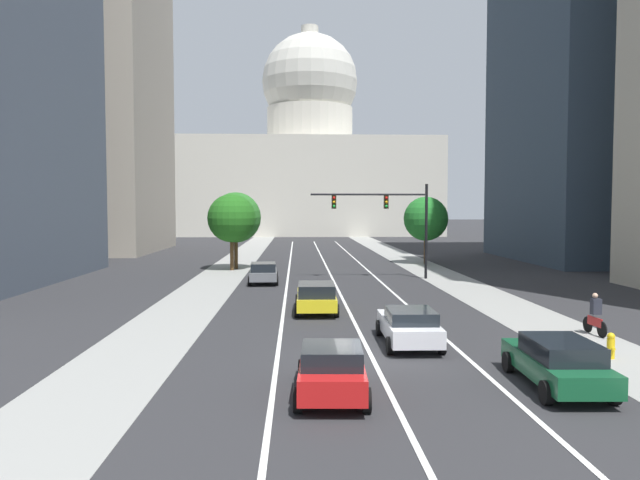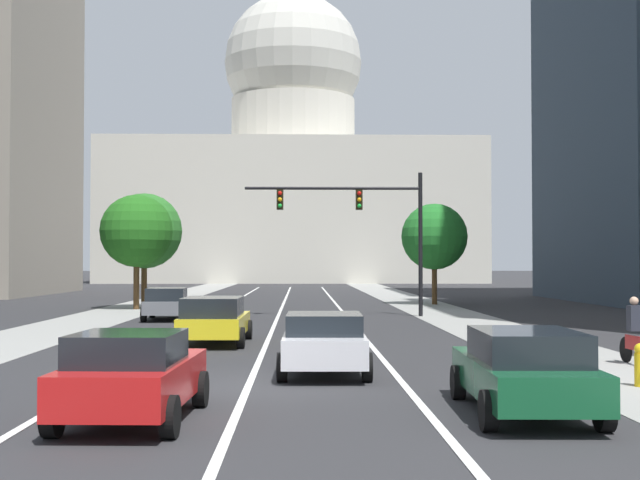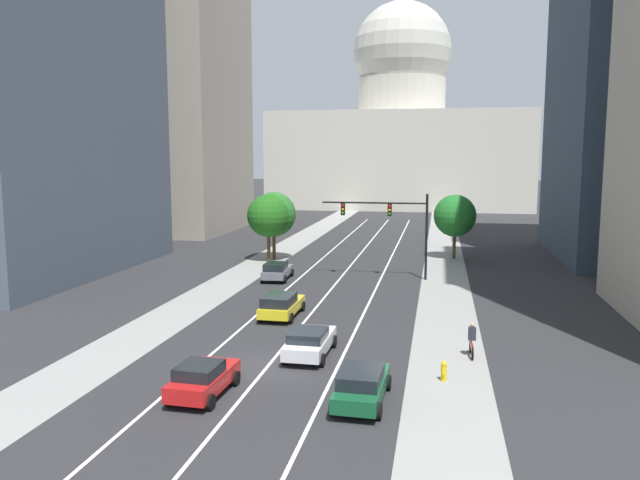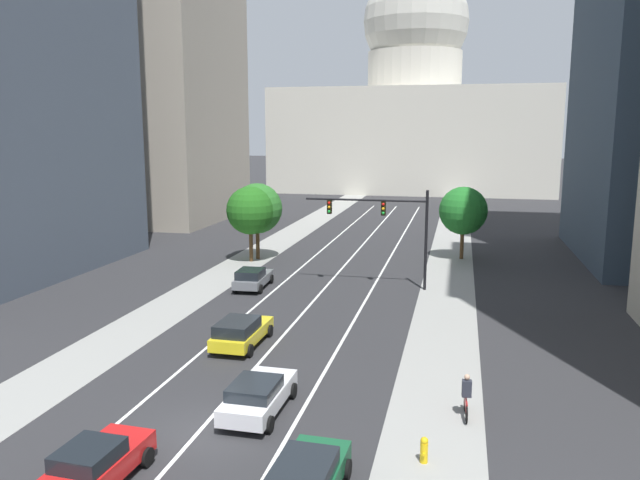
{
  "view_description": "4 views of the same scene",
  "coord_description": "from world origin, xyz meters",
  "px_view_note": "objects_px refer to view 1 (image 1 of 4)",
  "views": [
    {
      "loc": [
        -2.57,
        -19.95,
        5.16
      ],
      "look_at": [
        -0.49,
        33.42,
        2.25
      ],
      "focal_mm": 33.11,
      "sensor_mm": 36.0,
      "label": 1
    },
    {
      "loc": [
        1.09,
        -17.92,
        2.59
      ],
      "look_at": [
        1.95,
        20.45,
        3.6
      ],
      "focal_mm": 47.61,
      "sensor_mm": 36.0,
      "label": 2
    },
    {
      "loc": [
        7.77,
        -27.48,
        9.84
      ],
      "look_at": [
        -1.96,
        23.33,
        2.9
      ],
      "focal_mm": 35.09,
      "sensor_mm": 36.0,
      "label": 3
    },
    {
      "loc": [
        8.99,
        -19.78,
        10.87
      ],
      "look_at": [
        -2.31,
        30.12,
        1.84
      ],
      "focal_mm": 34.97,
      "sensor_mm": 36.0,
      "label": 4
    }
  ],
  "objects_px": {
    "car_white": "(409,325)",
    "fire_hydrant": "(611,345)",
    "cyclist": "(595,314)",
    "street_tree_near_left": "(232,218)",
    "car_gray": "(263,272)",
    "car_yellow": "(316,297)",
    "car_green": "(558,361)",
    "street_tree_mid_left": "(236,218)",
    "street_tree_near_right": "(426,219)",
    "traffic_signal_mast": "(390,213)",
    "capitol_building": "(310,163)",
    "car_red": "(332,369)"
  },
  "relations": [
    {
      "from": "car_gray",
      "to": "street_tree_mid_left",
      "type": "xyz_separation_m",
      "value": [
        -2.86,
        9.78,
        3.59
      ]
    },
    {
      "from": "capitol_building",
      "to": "car_gray",
      "type": "bearing_deg",
      "value": -93.61
    },
    {
      "from": "car_gray",
      "to": "car_red",
      "type": "relative_size",
      "value": 1.08
    },
    {
      "from": "car_red",
      "to": "car_yellow",
      "type": "xyz_separation_m",
      "value": [
        0.0,
        12.99,
        0.03
      ]
    },
    {
      "from": "car_yellow",
      "to": "fire_hydrant",
      "type": "height_order",
      "value": "car_yellow"
    },
    {
      "from": "car_white",
      "to": "traffic_signal_mast",
      "type": "height_order",
      "value": "traffic_signal_mast"
    },
    {
      "from": "car_gray",
      "to": "cyclist",
      "type": "height_order",
      "value": "cyclist"
    },
    {
      "from": "car_gray",
      "to": "cyclist",
      "type": "distance_m",
      "value": 22.26
    },
    {
      "from": "car_gray",
      "to": "car_yellow",
      "type": "bearing_deg",
      "value": -166.7
    },
    {
      "from": "car_green",
      "to": "street_tree_near_left",
      "type": "bearing_deg",
      "value": 23.54
    },
    {
      "from": "street_tree_near_left",
      "to": "street_tree_near_right",
      "type": "height_order",
      "value": "street_tree_near_left"
    },
    {
      "from": "capitol_building",
      "to": "street_tree_near_left",
      "type": "relative_size",
      "value": 7.66
    },
    {
      "from": "car_green",
      "to": "street_tree_near_right",
      "type": "distance_m",
      "value": 37.84
    },
    {
      "from": "car_white",
      "to": "fire_hydrant",
      "type": "bearing_deg",
      "value": -108.45
    },
    {
      "from": "car_green",
      "to": "street_tree_near_right",
      "type": "xyz_separation_m",
      "value": [
        4.39,
        37.43,
        3.39
      ]
    },
    {
      "from": "street_tree_near_right",
      "to": "street_tree_near_left",
      "type": "bearing_deg",
      "value": -164.0
    },
    {
      "from": "car_red",
      "to": "street_tree_mid_left",
      "type": "xyz_separation_m",
      "value": [
        -6.11,
        34.12,
        3.58
      ]
    },
    {
      "from": "car_green",
      "to": "street_tree_mid_left",
      "type": "height_order",
      "value": "street_tree_mid_left"
    },
    {
      "from": "car_green",
      "to": "street_tree_near_left",
      "type": "height_order",
      "value": "street_tree_near_left"
    },
    {
      "from": "capitol_building",
      "to": "street_tree_near_right",
      "type": "distance_m",
      "value": 65.12
    },
    {
      "from": "car_gray",
      "to": "fire_hydrant",
      "type": "height_order",
      "value": "car_gray"
    },
    {
      "from": "car_green",
      "to": "street_tree_near_right",
      "type": "height_order",
      "value": "street_tree_near_right"
    },
    {
      "from": "car_white",
      "to": "car_gray",
      "type": "bearing_deg",
      "value": 20.45
    },
    {
      "from": "traffic_signal_mast",
      "to": "cyclist",
      "type": "height_order",
      "value": "traffic_signal_mast"
    },
    {
      "from": "capitol_building",
      "to": "cyclist",
      "type": "xyz_separation_m",
      "value": [
        9.51,
        -94.27,
        -13.29
      ]
    },
    {
      "from": "capitol_building",
      "to": "cyclist",
      "type": "relative_size",
      "value": 28.15
    },
    {
      "from": "street_tree_near_right",
      "to": "car_white",
      "type": "bearing_deg",
      "value": -103.43
    },
    {
      "from": "car_yellow",
      "to": "car_green",
      "type": "xyz_separation_m",
      "value": [
        6.52,
        -12.46,
        -0.03
      ]
    },
    {
      "from": "car_yellow",
      "to": "traffic_signal_mast",
      "type": "distance_m",
      "value": 15.35
    },
    {
      "from": "car_yellow",
      "to": "car_white",
      "type": "distance_m",
      "value": 7.77
    },
    {
      "from": "street_tree_near_right",
      "to": "car_yellow",
      "type": "bearing_deg",
      "value": -113.6
    },
    {
      "from": "cyclist",
      "to": "street_tree_mid_left",
      "type": "distance_m",
      "value": 32.03
    },
    {
      "from": "cyclist",
      "to": "street_tree_near_left",
      "type": "bearing_deg",
      "value": 30.89
    },
    {
      "from": "fire_hydrant",
      "to": "street_tree_near_right",
      "type": "distance_m",
      "value": 34.53
    },
    {
      "from": "car_white",
      "to": "street_tree_near_right",
      "type": "height_order",
      "value": "street_tree_near_right"
    },
    {
      "from": "street_tree_near_right",
      "to": "cyclist",
      "type": "bearing_deg",
      "value": -89.56
    },
    {
      "from": "capitol_building",
      "to": "car_green",
      "type": "distance_m",
      "value": 102.1
    },
    {
      "from": "traffic_signal_mast",
      "to": "street_tree_mid_left",
      "type": "distance_m",
      "value": 14.08
    },
    {
      "from": "car_red",
      "to": "fire_hydrant",
      "type": "xyz_separation_m",
      "value": [
        9.78,
        3.64,
        -0.3
      ]
    },
    {
      "from": "car_yellow",
      "to": "traffic_signal_mast",
      "type": "bearing_deg",
      "value": -22.29
    },
    {
      "from": "car_gray",
      "to": "fire_hydrant",
      "type": "xyz_separation_m",
      "value": [
        13.02,
        -20.7,
        -0.29
      ]
    },
    {
      "from": "car_yellow",
      "to": "fire_hydrant",
      "type": "xyz_separation_m",
      "value": [
        9.78,
        -9.35,
        -0.33
      ]
    },
    {
      "from": "car_gray",
      "to": "car_red",
      "type": "xyz_separation_m",
      "value": [
        3.25,
        -24.34,
        0.01
      ]
    },
    {
      "from": "car_gray",
      "to": "street_tree_mid_left",
      "type": "bearing_deg",
      "value": 13.65
    },
    {
      "from": "car_white",
      "to": "cyclist",
      "type": "xyz_separation_m",
      "value": [
        7.88,
        1.43,
        0.11
      ]
    },
    {
      "from": "fire_hydrant",
      "to": "street_tree_near_left",
      "type": "distance_m",
      "value": 33.72
    },
    {
      "from": "car_red",
      "to": "car_white",
      "type": "xyz_separation_m",
      "value": [
        3.26,
        5.94,
        -0.02
      ]
    },
    {
      "from": "traffic_signal_mast",
      "to": "cyclist",
      "type": "bearing_deg",
      "value": -74.47
    },
    {
      "from": "fire_hydrant",
      "to": "street_tree_mid_left",
      "type": "xyz_separation_m",
      "value": [
        -15.89,
        30.48,
        3.88
      ]
    },
    {
      "from": "car_yellow",
      "to": "street_tree_near_left",
      "type": "bearing_deg",
      "value": 18.27
    }
  ]
}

